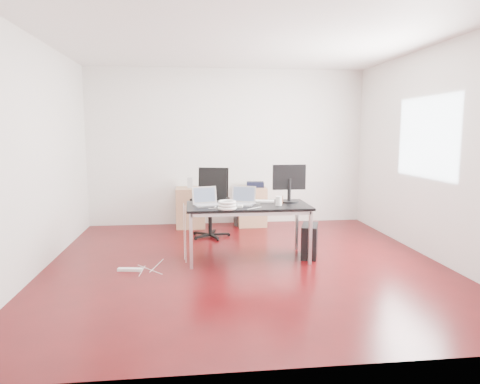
{
  "coord_description": "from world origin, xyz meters",
  "views": [
    {
      "loc": [
        -0.67,
        -5.28,
        1.68
      ],
      "look_at": [
        0.0,
        0.55,
        0.85
      ],
      "focal_mm": 32.0,
      "sensor_mm": 36.0,
      "label": 1
    }
  ],
  "objects": [
    {
      "name": "keyboard",
      "position": [
        0.23,
        0.4,
        0.74
      ],
      "size": [
        0.46,
        0.23,
        0.02
      ],
      "primitive_type": "cube",
      "rotation": [
        0.0,
        0.0,
        -0.21
      ],
      "color": "white",
      "rests_on": "desk"
    },
    {
      "name": "wastebasket",
      "position": [
        0.2,
        2.25,
        0.14
      ],
      "size": [
        0.29,
        0.29,
        0.28
      ],
      "primitive_type": "cylinder",
      "rotation": [
        0.0,
        0.0,
        0.24
      ],
      "color": "black",
      "rests_on": "ground"
    },
    {
      "name": "navy_garment",
      "position": [
        0.47,
        2.22,
        0.74
      ],
      "size": [
        0.32,
        0.27,
        0.09
      ],
      "primitive_type": "cube",
      "rotation": [
        0.0,
        0.0,
        -0.11
      ],
      "color": "black",
      "rests_on": "filing_cabinet_right"
    },
    {
      "name": "laptop_left",
      "position": [
        -0.48,
        0.23,
        0.79
      ],
      "size": [
        0.39,
        0.33,
        0.23
      ],
      "rotation": [
        0.0,
        0.0,
        0.28
      ],
      "color": "silver",
      "rests_on": "desk"
    },
    {
      "name": "filing_cabinet_left",
      "position": [
        -0.69,
        2.23,
        0.35
      ],
      "size": [
        0.5,
        0.5,
        0.7
      ],
      "primitive_type": "cube",
      "color": "#A27351",
      "rests_on": "ground"
    },
    {
      "name": "cup_white",
      "position": [
        0.45,
        0.1,
        0.79
      ],
      "size": [
        0.11,
        0.11,
        0.12
      ],
      "primitive_type": "cylinder",
      "rotation": [
        0.0,
        0.0,
        0.42
      ],
      "color": "white",
      "rests_on": "desk"
    },
    {
      "name": "monitor",
      "position": [
        0.65,
        0.35,
        1.01
      ],
      "size": [
        0.45,
        0.26,
        0.51
      ],
      "rotation": [
        0.0,
        0.0,
        0.01
      ],
      "color": "black",
      "rests_on": "desk"
    },
    {
      "name": "pc_tower",
      "position": [
        0.91,
        0.2,
        0.22
      ],
      "size": [
        0.34,
        0.49,
        0.44
      ],
      "primitive_type": "cube",
      "rotation": [
        0.0,
        0.0,
        -0.33
      ],
      "color": "black",
      "rests_on": "ground"
    },
    {
      "name": "speaker",
      "position": [
        -0.69,
        2.25,
        0.79
      ],
      "size": [
        0.1,
        0.09,
        0.18
      ],
      "primitive_type": "cube",
      "rotation": [
        0.0,
        0.0,
        -0.09
      ],
      "color": "#9E9E9E",
      "rests_on": "filing_cabinet_left"
    },
    {
      "name": "filing_cabinet_right",
      "position": [
        0.4,
        2.23,
        0.35
      ],
      "size": [
        0.5,
        0.5,
        0.7
      ],
      "primitive_type": "cube",
      "color": "#A27351",
      "rests_on": "ground"
    },
    {
      "name": "cable_coil",
      "position": [
        -0.23,
        -0.1,
        0.78
      ],
      "size": [
        0.24,
        0.24,
        0.11
      ],
      "rotation": [
        0.0,
        0.0,
        0.27
      ],
      "color": "white",
      "rests_on": "desk"
    },
    {
      "name": "power_strip",
      "position": [
        -1.43,
        -0.15,
        0.02
      ],
      "size": [
        0.31,
        0.11,
        0.04
      ],
      "primitive_type": "cube",
      "rotation": [
        0.0,
        0.0,
        -0.16
      ],
      "color": "white",
      "rests_on": "ground"
    },
    {
      "name": "laptop_right",
      "position": [
        -0.0,
        0.25,
        0.79
      ],
      "size": [
        0.4,
        0.36,
        0.23
      ],
      "rotation": [
        0.0,
        0.0,
        -0.41
      ],
      "color": "silver",
      "rests_on": "desk"
    },
    {
      "name": "desk",
      "position": [
        0.07,
        0.2,
        0.68
      ],
      "size": [
        1.6,
        0.8,
        0.73
      ],
      "color": "black",
      "rests_on": "ground"
    },
    {
      "name": "office_chair",
      "position": [
        -0.35,
        1.53,
        0.61
      ],
      "size": [
        0.59,
        0.61,
        1.08
      ],
      "rotation": [
        0.0,
        0.0,
        -0.28
      ],
      "color": "black",
      "rests_on": "ground"
    },
    {
      "name": "power_adapter",
      "position": [
        -0.06,
        0.02,
        0.74
      ],
      "size": [
        0.09,
        0.09,
        0.03
      ],
      "primitive_type": "cube",
      "rotation": [
        0.0,
        0.0,
        -0.32
      ],
      "color": "white",
      "rests_on": "desk"
    },
    {
      "name": "cup_brown",
      "position": [
        0.5,
        0.25,
        0.78
      ],
      "size": [
        0.1,
        0.1,
        0.1
      ],
      "primitive_type": "cylinder",
      "rotation": [
        0.0,
        0.0,
        -0.36
      ],
      "color": "#542E1C",
      "rests_on": "desk"
    },
    {
      "name": "room_shell",
      "position": [
        0.04,
        0.0,
        1.4
      ],
      "size": [
        5.0,
        5.0,
        5.0
      ],
      "color": "#3A0608",
      "rests_on": "ground"
    }
  ]
}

